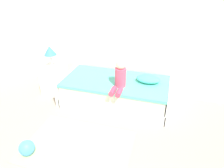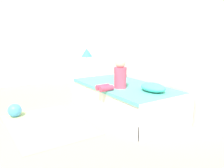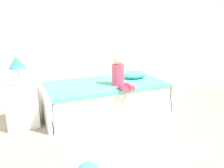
% 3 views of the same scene
% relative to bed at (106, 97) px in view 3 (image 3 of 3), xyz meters
% --- Properties ---
extents(wall_rear, '(7.20, 0.10, 2.90)m').
position_rel_bed_xyz_m(wall_rear, '(0.33, 0.60, 1.20)').
color(wall_rear, silver).
rests_on(wall_rear, ground).
extents(bed, '(2.11, 1.00, 0.50)m').
position_rel_bed_xyz_m(bed, '(0.00, 0.00, 0.00)').
color(bed, white).
rests_on(bed, ground).
extents(nightstand, '(0.44, 0.44, 0.60)m').
position_rel_bed_xyz_m(nightstand, '(-1.35, -0.00, 0.05)').
color(nightstand, white).
rests_on(nightstand, ground).
extents(table_lamp, '(0.24, 0.24, 0.45)m').
position_rel_bed_xyz_m(table_lamp, '(-1.35, -0.00, 0.69)').
color(table_lamp, silver).
rests_on(table_lamp, nightstand).
extents(child_figure, '(0.20, 0.51, 0.50)m').
position_rel_bed_xyz_m(child_figure, '(0.14, -0.23, 0.46)').
color(child_figure, '#E04C6B').
rests_on(child_figure, bed).
extents(pillow, '(0.44, 0.30, 0.13)m').
position_rel_bed_xyz_m(pillow, '(0.60, 0.10, 0.32)').
color(pillow, '#4CCCBC').
rests_on(pillow, bed).
extents(area_rug, '(1.60, 1.10, 0.01)m').
position_rel_bed_xyz_m(area_rug, '(-0.23, -1.30, -0.24)').
color(area_rug, '#B2D189').
rests_on(area_rug, ground).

